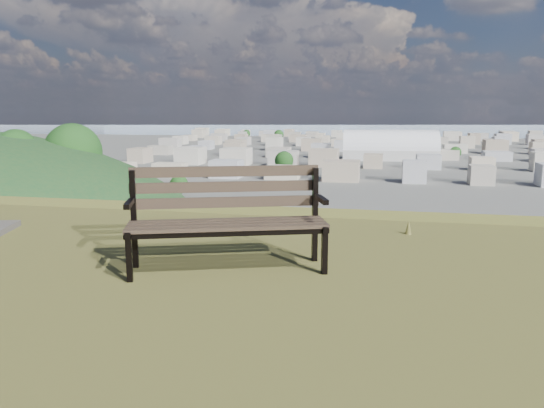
# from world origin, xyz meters

# --- Properties ---
(park_bench) EXTENTS (1.93, 1.17, 0.97)m
(park_bench) POSITION_xyz_m (0.63, 1.38, 25.55)
(park_bench) COLOR #403224
(park_bench) RESTS_ON hilltop_mesa
(arena) EXTENTS (51.87, 24.61, 21.36)m
(arena) POSITION_xyz_m (4.85, 294.25, 5.03)
(arena) COLOR #BAB9B5
(arena) RESTS_ON ground
(city_blocks) EXTENTS (395.00, 361.00, 7.00)m
(city_blocks) POSITION_xyz_m (0.00, 394.44, 3.50)
(city_blocks) COLOR beige
(city_blocks) RESTS_ON ground
(city_trees) EXTENTS (406.52, 387.20, 9.98)m
(city_trees) POSITION_xyz_m (-26.39, 319.00, 4.83)
(city_trees) COLOR #332719
(city_trees) RESTS_ON ground
(bay_water) EXTENTS (2400.00, 700.00, 0.12)m
(bay_water) POSITION_xyz_m (0.00, 900.00, 0.00)
(bay_water) COLOR #8396A7
(bay_water) RESTS_ON ground
(far_hills) EXTENTS (2050.00, 340.00, 60.00)m
(far_hills) POSITION_xyz_m (-60.92, 1402.93, 25.47)
(far_hills) COLOR #90A1B3
(far_hills) RESTS_ON ground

